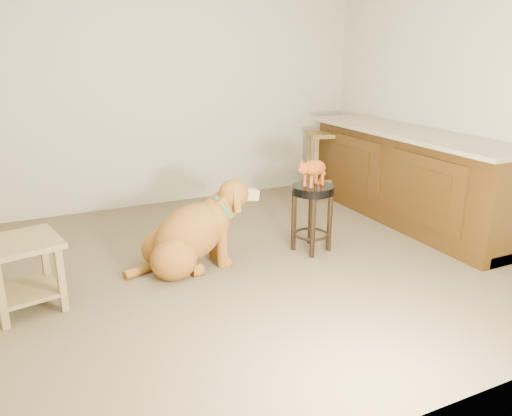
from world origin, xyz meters
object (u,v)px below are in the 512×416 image
padded_stool (312,205)px  golden_retriever (191,235)px  wood_stool (325,163)px  tabby_kitten (313,169)px  side_table (23,264)px

padded_stool → golden_retriever: golden_retriever is taller
wood_stool → golden_retriever: (-2.09, -1.26, -0.13)m
tabby_kitten → golden_retriever: bearing=157.1°
side_table → golden_retriever: size_ratio=0.48×
wood_stool → tabby_kitten: 1.74m
padded_stool → side_table: padded_stool is taller
padded_stool → tabby_kitten: bearing=-168.5°
tabby_kitten → padded_stool: bearing=-5.7°
golden_retriever → padded_stool: bearing=-6.2°
wood_stool → padded_stool: bearing=-126.7°
wood_stool → tabby_kitten: (-1.03, -1.36, 0.34)m
padded_stool → side_table: 2.31m
padded_stool → wood_stool: 1.70m
padded_stool → tabby_kitten: size_ratio=1.49×
padded_stool → golden_retriever: size_ratio=0.50×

